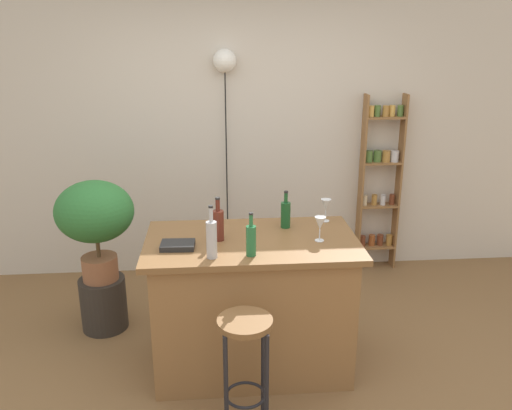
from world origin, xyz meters
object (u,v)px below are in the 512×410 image
spice_shelf (380,181)px  potted_plant (95,217)px  wine_glass_center (320,224)px  cookbook (178,245)px  bottle_sauce_amber (218,224)px  wine_glass_left (326,206)px  plant_stool (104,303)px  pendant_globe_light (225,64)px  bottle_vinegar (212,238)px  bottle_soda_blue (286,214)px  bar_stool (245,350)px  bottle_wine_red (251,240)px

spice_shelf → potted_plant: 2.63m
wine_glass_center → cookbook: size_ratio=0.78×
potted_plant → wine_glass_center: size_ratio=4.76×
bottle_sauce_amber → wine_glass_left: (0.77, 0.29, 0.01)m
cookbook → spice_shelf: bearing=44.2°
plant_stool → cookbook: (0.65, -0.67, 0.75)m
plant_stool → pendant_globe_light: pendant_globe_light is taller
spice_shelf → cookbook: size_ratio=8.06×
bottle_vinegar → bottle_soda_blue: bottle_vinegar is taller
bottle_sauce_amber → cookbook: bottle_sauce_amber is taller
wine_glass_left → cookbook: 1.10m
bar_stool → wine_glass_center: size_ratio=4.44×
bottle_vinegar → bottle_soda_blue: bearing=43.0°
bottle_wine_red → bottle_vinegar: bottle_vinegar is taller
wine_glass_left → plant_stool: bearing=170.9°
bar_stool → cookbook: (-0.39, 0.54, 0.43)m
pendant_globe_light → bottle_wine_red: bearing=-87.1°
pendant_globe_light → spice_shelf: bearing=-1.2°
bottle_wine_red → wine_glass_center: (0.46, 0.20, 0.01)m
bottle_wine_red → pendant_globe_light: (-0.09, 1.80, 0.91)m
bottle_vinegar → cookbook: bottle_vinegar is taller
potted_plant → plant_stool: bearing=90.0°
bottle_sauce_amber → bottle_soda_blue: bearing=22.5°
bar_stool → bottle_wine_red: bottle_wine_red is taller
bar_stool → bottle_sauce_amber: bottle_sauce_amber is taller
spice_shelf → bottle_soda_blue: size_ratio=6.48×
bottle_vinegar → cookbook: size_ratio=1.56×
bottle_wine_red → plant_stool: bearing=143.0°
potted_plant → cookbook: 0.93m
bottle_wine_red → pendant_globe_light: 2.02m
bottle_sauce_amber → wine_glass_left: size_ratio=1.76×
plant_stool → bottle_soda_blue: 1.64m
bottle_sauce_amber → plant_stool: bearing=148.3°
bottle_sauce_amber → wine_glass_center: 0.66m
cookbook → wine_glass_center: bearing=5.1°
wine_glass_left → wine_glass_center: 0.38m
wine_glass_center → pendant_globe_light: size_ratio=0.08×
bar_stool → bottle_soda_blue: bottle_soda_blue is taller
potted_plant → bottle_sauce_amber: bottle_sauce_amber is taller
spice_shelf → wine_glass_center: bearing=-119.7°
bar_stool → bottle_sauce_amber: size_ratio=2.52×
bottle_wine_red → pendant_globe_light: pendant_globe_light is taller
spice_shelf → pendant_globe_light: bearing=178.8°
plant_stool → bottle_wine_red: bottle_wine_red is taller
wine_glass_center → pendant_globe_light: bearing=109.0°
bottle_soda_blue → cookbook: bearing=-157.0°
bottle_wine_red → pendant_globe_light: bearing=92.9°
bottle_soda_blue → cookbook: size_ratio=1.24×
plant_stool → bottle_wine_red: (1.10, -0.83, 0.83)m
plant_stool → cookbook: bearing=-46.1°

